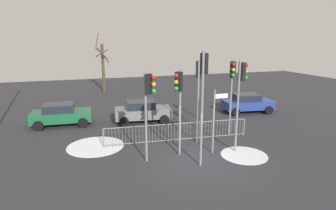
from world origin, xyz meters
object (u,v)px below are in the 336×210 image
(traffic_light_foreground_left, at_px, (198,82))
(bare_tree_left, at_px, (103,66))
(direction_sign_post, at_px, (215,118))
(car_blue_near, at_px, (247,103))
(traffic_light_rear_left, at_px, (148,97))
(traffic_light_foreground_right, at_px, (179,94))
(car_green_far, at_px, (61,114))
(traffic_light_rear_right, at_px, (203,83))
(traffic_light_mid_right, at_px, (232,81))
(car_grey_mid, at_px, (142,111))
(traffic_light_mid_left, at_px, (241,86))

(traffic_light_foreground_left, relative_size, bare_tree_left, 0.74)
(direction_sign_post, distance_m, car_blue_near, 8.95)
(traffic_light_rear_left, bearing_deg, traffic_light_foreground_right, 138.12)
(car_green_far, relative_size, car_blue_near, 0.98)
(traffic_light_rear_right, relative_size, car_blue_near, 1.30)
(traffic_light_foreground_left, bearing_deg, traffic_light_mid_right, 31.73)
(traffic_light_rear_left, height_order, direction_sign_post, traffic_light_rear_left)
(traffic_light_mid_right, xyz_separation_m, traffic_light_foreground_left, (-2.27, -0.37, 0.06))
(traffic_light_foreground_right, xyz_separation_m, car_grey_mid, (-0.40, 6.22, -2.36))
(traffic_light_rear_left, height_order, bare_tree_left, bare_tree_left)
(traffic_light_mid_left, xyz_separation_m, traffic_light_rear_left, (-4.65, 0.09, -0.28))
(traffic_light_rear_left, distance_m, traffic_light_mid_right, 5.88)
(traffic_light_foreground_left, relative_size, car_green_far, 1.18)
(traffic_light_foreground_left, relative_size, car_grey_mid, 1.16)
(traffic_light_foreground_left, distance_m, car_blue_near, 8.26)
(traffic_light_foreground_left, height_order, bare_tree_left, bare_tree_left)
(bare_tree_left, bearing_deg, traffic_light_mid_right, -70.94)
(car_blue_near, bearing_deg, bare_tree_left, 135.26)
(traffic_light_mid_right, relative_size, car_grey_mid, 1.13)
(car_grey_mid, bearing_deg, traffic_light_rear_right, -75.49)
(traffic_light_rear_right, distance_m, direction_sign_post, 2.48)
(traffic_light_rear_right, bearing_deg, traffic_light_mid_right, 82.19)
(traffic_light_foreground_left, relative_size, car_blue_near, 1.15)
(traffic_light_mid_left, distance_m, traffic_light_foreground_right, 3.15)
(direction_sign_post, height_order, car_green_far, direction_sign_post)
(direction_sign_post, height_order, bare_tree_left, bare_tree_left)
(traffic_light_mid_right, relative_size, bare_tree_left, 0.72)
(traffic_light_rear_right, distance_m, car_blue_near, 10.85)
(traffic_light_foreground_left, xyz_separation_m, traffic_light_rear_right, (-1.00, -2.77, 0.41))
(car_green_far, relative_size, bare_tree_left, 0.63)
(traffic_light_mid_left, distance_m, car_green_far, 11.81)
(traffic_light_rear_left, relative_size, direction_sign_post, 1.30)
(traffic_light_rear_left, distance_m, car_grey_mid, 6.99)
(traffic_light_rear_left, relative_size, traffic_light_foreground_left, 0.93)
(traffic_light_foreground_right, bearing_deg, bare_tree_left, -38.02)
(car_green_far, bearing_deg, traffic_light_mid_left, -36.40)
(traffic_light_mid_left, height_order, car_blue_near, traffic_light_mid_left)
(direction_sign_post, bearing_deg, traffic_light_foreground_left, 91.69)
(traffic_light_mid_left, bearing_deg, car_green_far, -142.31)
(traffic_light_rear_left, xyz_separation_m, traffic_light_foreground_left, (3.20, 1.76, 0.24))
(traffic_light_mid_left, xyz_separation_m, traffic_light_rear_right, (-2.45, -0.92, 0.37))
(traffic_light_rear_right, relative_size, bare_tree_left, 0.83)
(traffic_light_mid_left, distance_m, car_blue_near, 8.55)
(traffic_light_rear_right, xyz_separation_m, direction_sign_post, (1.15, 1.03, -1.94))
(direction_sign_post, relative_size, bare_tree_left, 0.53)
(traffic_light_mid_right, height_order, car_green_far, traffic_light_mid_right)
(traffic_light_mid_left, distance_m, traffic_light_foreground_left, 2.35)
(traffic_light_mid_right, relative_size, car_blue_near, 1.13)
(traffic_light_mid_right, height_order, traffic_light_foreground_left, traffic_light_foreground_left)
(traffic_light_mid_right, bearing_deg, direction_sign_post, 67.00)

